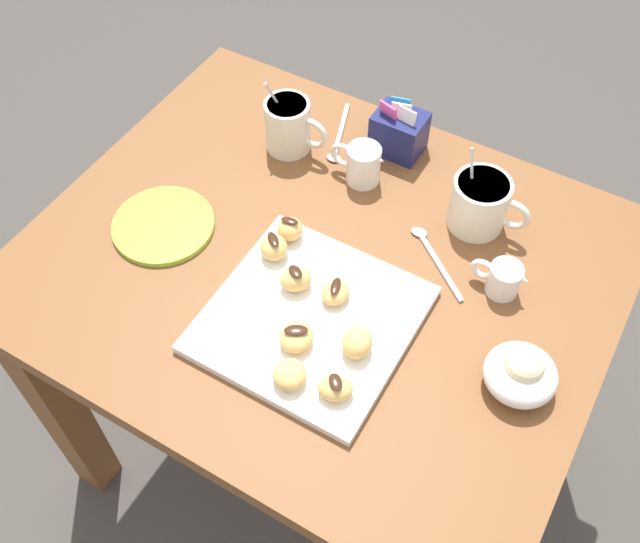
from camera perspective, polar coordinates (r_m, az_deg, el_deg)
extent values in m
plane|color=#423D38|center=(1.81, 0.01, -13.08)|extent=(8.00, 8.00, 0.00)
cube|color=brown|center=(1.21, 0.01, 0.37)|extent=(0.93, 0.77, 0.04)
cube|color=brown|center=(1.56, -19.57, -9.86)|extent=(0.07, 0.07, 0.67)
cube|color=brown|center=(1.80, -6.01, 5.76)|extent=(0.07, 0.07, 0.67)
cube|color=brown|center=(1.63, 18.50, -5.13)|extent=(0.07, 0.07, 0.67)
cube|color=white|center=(1.12, -0.73, -3.73)|extent=(0.30, 0.30, 0.02)
cylinder|color=silver|center=(1.34, -2.53, 11.27)|extent=(0.08, 0.08, 0.10)
torus|color=silver|center=(1.32, -0.61, 10.70)|extent=(0.06, 0.01, 0.06)
cylinder|color=#331E11|center=(1.31, -2.60, 12.69)|extent=(0.07, 0.07, 0.01)
cylinder|color=silver|center=(1.32, -3.21, 12.75)|extent=(0.03, 0.05, 0.13)
cylinder|color=silver|center=(1.24, 12.25, 5.19)|extent=(0.10, 0.10, 0.09)
torus|color=silver|center=(1.23, 14.76, 4.28)|extent=(0.06, 0.01, 0.06)
cylinder|color=#331E11|center=(1.21, 12.58, 6.50)|extent=(0.08, 0.08, 0.01)
cylinder|color=silver|center=(1.21, 11.72, 6.70)|extent=(0.04, 0.03, 0.12)
cylinder|color=white|center=(1.29, 3.40, 8.29)|extent=(0.06, 0.06, 0.07)
cone|color=white|center=(1.26, 4.61, 8.66)|extent=(0.02, 0.02, 0.02)
torus|color=white|center=(1.30, 1.83, 9.04)|extent=(0.05, 0.01, 0.05)
cylinder|color=white|center=(1.27, 3.46, 9.25)|extent=(0.05, 0.05, 0.01)
cube|color=#191E51|center=(1.35, 6.15, 10.68)|extent=(0.09, 0.07, 0.08)
cube|color=#2D84D1|center=(1.32, 6.23, 12.72)|extent=(0.04, 0.02, 0.03)
cube|color=white|center=(1.30, 6.75, 11.92)|extent=(0.04, 0.01, 0.03)
cube|color=#EA4C93|center=(1.31, 5.33, 12.37)|extent=(0.04, 0.02, 0.03)
cube|color=white|center=(1.31, 6.32, 12.33)|extent=(0.04, 0.02, 0.03)
ellipsoid|color=white|center=(1.08, 15.32, -7.73)|extent=(0.11, 0.11, 0.06)
sphere|color=#F4E5B2|center=(1.06, 15.55, -7.19)|extent=(0.06, 0.06, 0.06)
ellipsoid|color=green|center=(1.05, 16.34, -6.97)|extent=(0.03, 0.02, 0.02)
cylinder|color=white|center=(1.17, 14.13, -0.61)|extent=(0.05, 0.05, 0.05)
cone|color=white|center=(1.15, 15.42, -0.59)|extent=(0.02, 0.02, 0.02)
torus|color=white|center=(1.17, 12.55, 0.18)|extent=(0.04, 0.01, 0.04)
cylinder|color=#381E11|center=(1.15, 14.34, 0.02)|extent=(0.04, 0.04, 0.01)
cylinder|color=#9EC633|center=(1.26, -12.09, 3.54)|extent=(0.17, 0.17, 0.01)
cube|color=silver|center=(1.40, 1.64, 10.90)|extent=(0.06, 0.14, 0.00)
ellipsoid|color=silver|center=(1.35, 1.07, 8.84)|extent=(0.03, 0.02, 0.01)
cube|color=silver|center=(1.20, 9.28, 0.45)|extent=(0.12, 0.10, 0.00)
ellipsoid|color=silver|center=(1.24, 7.72, 3.05)|extent=(0.03, 0.02, 0.01)
ellipsoid|color=#E5B260|center=(1.12, 1.21, -1.63)|extent=(0.04, 0.05, 0.03)
ellipsoid|color=#381E11|center=(1.10, 1.23, -1.16)|extent=(0.02, 0.04, 0.00)
ellipsoid|color=#E5B260|center=(1.03, 1.20, -9.04)|extent=(0.06, 0.06, 0.03)
ellipsoid|color=#381E11|center=(1.01, 1.22, -8.59)|extent=(0.03, 0.03, 0.00)
ellipsoid|color=#E5B260|center=(1.19, -2.34, 3.31)|extent=(0.04, 0.04, 0.04)
ellipsoid|color=#381E11|center=(1.17, -2.38, 3.96)|extent=(0.03, 0.02, 0.00)
ellipsoid|color=#E5B260|center=(1.17, -3.61, 1.87)|extent=(0.06, 0.06, 0.04)
ellipsoid|color=#381E11|center=(1.15, -3.66, 2.51)|extent=(0.03, 0.03, 0.00)
ellipsoid|color=#E5B260|center=(1.13, -1.71, -0.71)|extent=(0.06, 0.06, 0.04)
ellipsoid|color=#381E11|center=(1.11, -1.73, -0.10)|extent=(0.03, 0.03, 0.00)
ellipsoid|color=#E5B260|center=(1.06, 2.90, -5.53)|extent=(0.06, 0.06, 0.04)
ellipsoid|color=#E5B260|center=(1.07, -1.85, -5.10)|extent=(0.06, 0.06, 0.03)
ellipsoid|color=#381E11|center=(1.06, -1.88, -4.60)|extent=(0.04, 0.03, 0.00)
ellipsoid|color=#E5B260|center=(1.04, -2.39, -8.02)|extent=(0.06, 0.06, 0.03)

